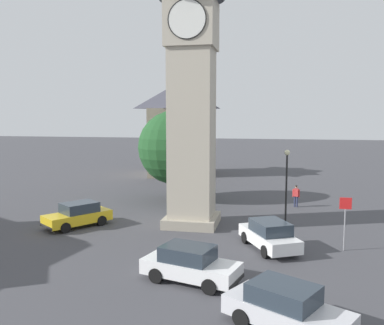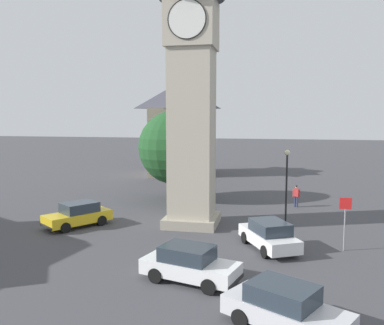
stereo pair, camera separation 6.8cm
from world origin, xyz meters
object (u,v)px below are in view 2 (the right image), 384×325
Objects in this scene: car_red_corner at (78,215)px; pedestrian at (296,194)px; car_blue_kerb at (269,235)px; building_terrace_right at (178,128)px; lamp_post at (287,174)px; road_sign at (345,215)px; tree at (175,147)px; car_silver_kerb at (190,264)px; car_white_side at (285,308)px; clock_tower at (192,39)px.

car_red_corner is 2.56× the size of pedestrian.
car_blue_kerb is 0.41× the size of building_terrace_right.
lamp_post is 1.71× the size of road_sign.
lamp_post is (1.01, 5.94, 2.46)m from car_blue_kerb.
tree is 15.34m from building_terrace_right.
pedestrian is (5.13, 15.54, 0.25)m from car_silver_kerb.
car_blue_kerb is at bearing -66.88° from building_terrace_right.
car_red_corner is at bearing 140.52° from car_white_side.
car_silver_kerb is 0.41× the size of building_terrace_right.
car_silver_kerb is 17.21m from tree.
car_silver_kerb is 1.00× the size of car_white_side.
clock_tower is 10.68m from tree.
lamp_post is at bearing 18.66° from clock_tower.
car_white_side is at bearing -66.56° from tree.
car_red_corner is at bearing -91.75° from building_terrace_right.
pedestrian reaches higher than car_silver_kerb.
car_blue_kerb is at bearing -38.68° from clock_tower.
clock_tower is 13.53m from road_sign.
car_red_corner is 13.69m from lamp_post.
pedestrian is at bearing 100.83° from road_sign.
building_terrace_right reaches higher than pedestrian.
car_white_side is at bearing -39.48° from car_red_corner.
tree is at bearing 148.97° from lamp_post.
tree is at bearing 105.78° from car_silver_kerb.
car_silver_kerb is (-3.22, -4.95, 0.00)m from car_blue_kerb.
car_white_side is 9.39m from road_sign.
clock_tower is 12.58m from car_blue_kerb.
pedestrian is 20.82m from building_terrace_right.
tree reaches higher than car_blue_kerb.
lamp_post is 6.25m from road_sign.
pedestrian is 0.35× the size of lamp_post.
car_silver_kerb is at bearing -111.22° from lamp_post.
car_blue_kerb is 1.59× the size of road_sign.
pedestrian is (1.90, 10.59, 0.25)m from car_blue_kerb.
clock_tower is at bearing -74.30° from building_terrace_right.
car_white_side is at bearing -91.45° from lamp_post.
clock_tower is at bearing -135.74° from pedestrian.
pedestrian is 5.22m from lamp_post.
car_white_side is 2.61× the size of pedestrian.
clock_tower is at bearing -161.34° from lamp_post.
road_sign is (8.75, -3.42, -9.74)m from clock_tower.
road_sign is at bearing -79.17° from pedestrian.
clock_tower is at bearing 114.58° from car_white_side.
pedestrian is at bearing 79.82° from car_blue_kerb.
pedestrian is (13.81, 8.48, 0.25)m from car_red_corner.
pedestrian is at bearing -49.99° from building_terrace_right.
car_white_side is at bearing -109.96° from road_sign.
clock_tower is 4.50× the size of car_silver_kerb.
building_terrace_right is at bearing 120.32° from road_sign.
pedestrian reaches higher than car_blue_kerb.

